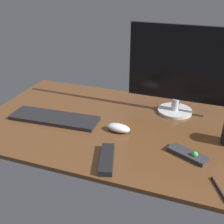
{
  "coord_description": "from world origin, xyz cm",
  "views": [
    {
      "loc": [
        40.15,
        -119.28,
        72.98
      ],
      "look_at": [
        -3.42,
        0.69,
        8.0
      ],
      "focal_mm": 45.95,
      "sensor_mm": 36.0,
      "label": 1
    }
  ],
  "objects_px": {
    "media_remote": "(188,154)",
    "tv_remote": "(107,159)",
    "keyboard": "(55,118)",
    "computer_mouse": "(119,128)",
    "monitor": "(179,70)",
    "pen": "(219,190)"
  },
  "relations": [
    {
      "from": "media_remote",
      "to": "tv_remote",
      "type": "height_order",
      "value": "media_remote"
    },
    {
      "from": "keyboard",
      "to": "computer_mouse",
      "type": "bearing_deg",
      "value": -3.15
    },
    {
      "from": "computer_mouse",
      "to": "keyboard",
      "type": "bearing_deg",
      "value": -174.97
    },
    {
      "from": "monitor",
      "to": "computer_mouse",
      "type": "bearing_deg",
      "value": -125.78
    },
    {
      "from": "keyboard",
      "to": "tv_remote",
      "type": "distance_m",
      "value": 0.45
    },
    {
      "from": "tv_remote",
      "to": "pen",
      "type": "distance_m",
      "value": 0.44
    },
    {
      "from": "keyboard",
      "to": "computer_mouse",
      "type": "height_order",
      "value": "computer_mouse"
    },
    {
      "from": "keyboard",
      "to": "media_remote",
      "type": "relative_size",
      "value": 2.56
    },
    {
      "from": "tv_remote",
      "to": "pen",
      "type": "bearing_deg",
      "value": 69.92
    },
    {
      "from": "computer_mouse",
      "to": "tv_remote",
      "type": "bearing_deg",
      "value": -77.75
    },
    {
      "from": "monitor",
      "to": "computer_mouse",
      "type": "distance_m",
      "value": 0.43
    },
    {
      "from": "monitor",
      "to": "keyboard",
      "type": "relative_size",
      "value": 1.15
    },
    {
      "from": "computer_mouse",
      "to": "tv_remote",
      "type": "height_order",
      "value": "computer_mouse"
    },
    {
      "from": "monitor",
      "to": "tv_remote",
      "type": "distance_m",
      "value": 0.62
    },
    {
      "from": "media_remote",
      "to": "tv_remote",
      "type": "xyz_separation_m",
      "value": [
        -0.31,
        -0.15,
        0.0
      ]
    },
    {
      "from": "monitor",
      "to": "keyboard",
      "type": "xyz_separation_m",
      "value": [
        -0.57,
        -0.3,
        -0.23
      ]
    },
    {
      "from": "pen",
      "to": "tv_remote",
      "type": "bearing_deg",
      "value": -117.91
    },
    {
      "from": "keyboard",
      "to": "tv_remote",
      "type": "height_order",
      "value": "tv_remote"
    },
    {
      "from": "monitor",
      "to": "keyboard",
      "type": "bearing_deg",
      "value": -151.51
    },
    {
      "from": "keyboard",
      "to": "tv_remote",
      "type": "xyz_separation_m",
      "value": [
        0.38,
        -0.24,
        0.0
      ]
    },
    {
      "from": "computer_mouse",
      "to": "pen",
      "type": "height_order",
      "value": "computer_mouse"
    },
    {
      "from": "media_remote",
      "to": "keyboard",
      "type": "bearing_deg",
      "value": -163.21
    }
  ]
}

